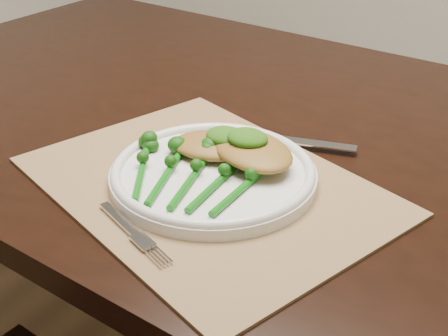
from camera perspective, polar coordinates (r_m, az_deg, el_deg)
The scene contains 10 objects.
dining_table at distance 1.23m, azimuth 2.28°, elevation -11.55°, with size 1.66×1.01×0.75m.
placemat at distance 0.84m, azimuth -1.68°, elevation -1.59°, with size 0.48×0.35×0.00m, color olive.
dinner_plate at distance 0.84m, azimuth -0.99°, elevation -0.47°, with size 0.28×0.28×0.03m.
knife at distance 0.95m, azimuth 4.35°, elevation 2.74°, with size 0.21×0.07×0.01m.
fork at distance 0.74m, azimuth -7.92°, elevation -6.20°, with size 0.15×0.07×0.00m.
chicken_fillet_left at distance 0.88m, azimuth -0.78°, elevation 2.08°, with size 0.12×0.09×0.02m, color olive.
chicken_fillet_right at distance 0.85m, azimuth 2.61°, elevation 1.64°, with size 0.14×0.09×0.03m, color olive.
pesto_dollop_left at distance 0.87m, azimuth 0.14°, elevation 2.95°, with size 0.06×0.05×0.02m, color #1B4A0A.
pesto_dollop_right at distance 0.85m, azimuth 2.17°, elevation 2.76°, with size 0.06×0.05×0.02m, color #1B4A0A.
broccolini_bundle at distance 0.81m, azimuth -3.06°, elevation -1.05°, with size 0.20×0.22×0.04m.
Camera 1 is at (0.32, -0.93, 1.19)m, focal length 50.00 mm.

